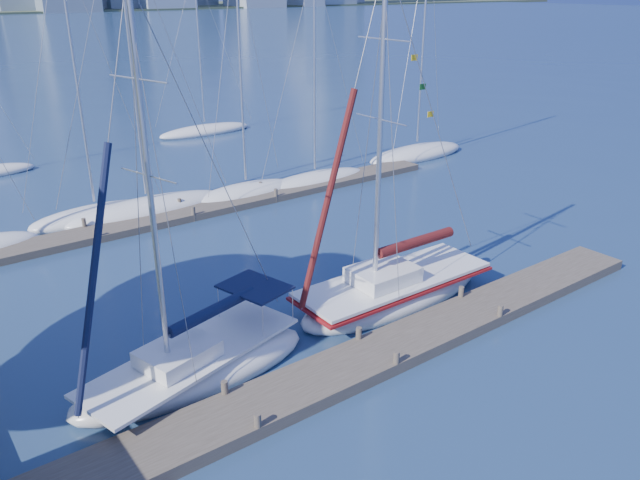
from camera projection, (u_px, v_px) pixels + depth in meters
ground at (376, 361)px, 20.11m from camera, size 700.00×700.00×0.00m
near_dock at (377, 356)px, 20.03m from camera, size 26.00×2.00×0.40m
far_dock at (204, 210)px, 33.00m from camera, size 30.00×1.80×0.36m
sailboat_navy at (192, 351)px, 18.84m from camera, size 8.08×4.42×12.00m
sailboat_maroon at (394, 278)px, 23.53m from camera, size 8.55×2.89×12.68m
bg_boat_1 at (96, 215)px, 31.99m from camera, size 7.01×3.48×13.75m
bg_boat_2 at (148, 209)px, 32.81m from camera, size 9.12×3.63×15.23m
bg_boat_3 at (246, 192)px, 35.48m from camera, size 7.02×4.79×13.63m
bg_boat_4 at (315, 180)px, 37.77m from camera, size 7.47×2.26×12.79m
bg_boat_5 at (417, 153)px, 43.53m from camera, size 8.70×5.56×15.57m
bg_boat_7 at (205, 130)px, 50.48m from camera, size 8.16×3.76×12.86m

